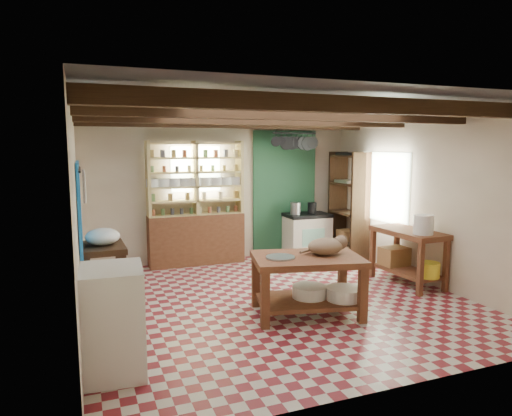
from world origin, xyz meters
name	(u,v)px	position (x,y,z in m)	size (l,w,h in m)	color
floor	(276,301)	(0.00, 0.00, -0.01)	(5.00, 5.00, 0.02)	maroon
ceiling	(277,108)	(0.00, 0.00, 2.60)	(5.00, 5.00, 0.02)	#444448
wall_back	(222,190)	(0.00, 2.50, 1.30)	(5.00, 0.04, 2.60)	beige
wall_front	(396,243)	(0.00, -2.50, 1.30)	(5.00, 0.04, 2.60)	beige
wall_left	(77,217)	(-2.50, 0.00, 1.30)	(0.04, 5.00, 2.60)	beige
wall_right	(425,199)	(2.50, 0.00, 1.30)	(0.04, 5.00, 2.60)	beige
ceiling_beams	(277,117)	(0.00, 0.00, 2.48)	(5.00, 3.80, 0.15)	#382313
blue_wall_patch	(80,222)	(-2.47, 0.90, 1.10)	(0.04, 1.40, 1.60)	#1868B6
green_wall_patch	(284,191)	(1.25, 2.47, 1.25)	(1.30, 0.04, 2.30)	#1F4F32
window_back	(196,169)	(-0.50, 2.48, 1.70)	(0.90, 0.02, 0.80)	silver
window_right	(384,187)	(2.48, 1.00, 1.40)	(0.02, 1.30, 1.20)	silver
utensil_rail	(80,183)	(-2.44, -1.20, 1.78)	(0.06, 0.90, 0.28)	black
pot_rack	(294,142)	(1.25, 2.05, 2.18)	(0.86, 0.12, 0.36)	black
shelving_unit	(196,203)	(-0.55, 2.31, 1.10)	(1.70, 0.34, 2.20)	#D5BE7A
tall_rack	(349,205)	(2.28, 1.80, 1.00)	(0.40, 0.86, 2.00)	#382313
work_table	(307,285)	(0.15, -0.63, 0.38)	(1.32, 0.88, 0.75)	brown
stove	(307,235)	(1.59, 2.15, 0.41)	(0.84, 0.57, 0.82)	beige
prep_table	(104,274)	(-2.20, 0.73, 0.40)	(0.54, 0.79, 0.80)	#382313
white_cabinet	(113,321)	(-2.22, -1.32, 0.50)	(0.56, 0.67, 1.01)	white
right_counter	(407,257)	(2.18, -0.04, 0.42)	(0.59, 1.18, 0.84)	brown
cat	(326,246)	(0.40, -0.63, 0.86)	(0.47, 0.36, 0.21)	#997659
steel_tray	(280,257)	(-0.21, -0.60, 0.76)	(0.36, 0.36, 0.02)	#9EA0A6
basin_large	(309,292)	(0.21, -0.59, 0.27)	(0.43, 0.43, 0.15)	white
basin_small	(344,294)	(0.56, -0.82, 0.28)	(0.44, 0.44, 0.15)	white
kettle_left	(295,208)	(1.34, 2.15, 0.94)	(0.20, 0.20, 0.23)	#9EA0A6
kettle_right	(312,208)	(1.69, 2.15, 0.93)	(0.17, 0.17, 0.21)	black
enamel_bowl	(103,237)	(-2.20, 0.73, 0.91)	(0.45, 0.45, 0.22)	white
white_bucket	(423,225)	(2.14, -0.39, 0.99)	(0.28, 0.28, 0.28)	white
wicker_basket	(394,256)	(2.17, 0.26, 0.37)	(0.41, 0.33, 0.29)	olive
yellow_tub	(429,270)	(2.20, -0.49, 0.33)	(0.30, 0.30, 0.22)	gold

